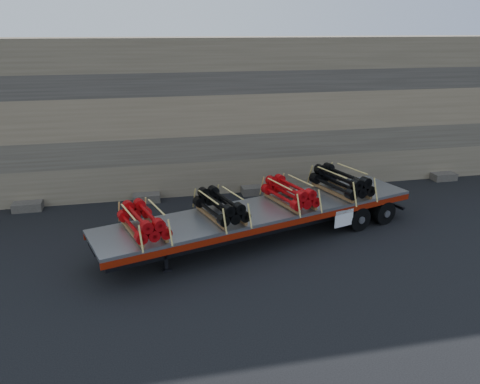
# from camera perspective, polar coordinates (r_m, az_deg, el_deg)

# --- Properties ---
(ground) EXTENTS (120.00, 120.00, 0.00)m
(ground) POSITION_cam_1_polar(r_m,az_deg,el_deg) (17.42, -0.94, -5.77)
(ground) COLOR black
(ground) RESTS_ON ground
(rock_wall) EXTENTS (44.00, 3.00, 7.00)m
(rock_wall) POSITION_cam_1_polar(r_m,az_deg,el_deg) (22.51, -4.28, 9.38)
(rock_wall) COLOR #7A6B54
(rock_wall) RESTS_ON ground
(trailer) EXTENTS (12.42, 5.72, 1.22)m
(trailer) POSITION_cam_1_polar(r_m,az_deg,el_deg) (17.18, 2.81, -3.92)
(trailer) COLOR #9A9CA1
(trailer) RESTS_ON ground
(bundle_front) EXTENTS (1.68, 2.43, 0.78)m
(bundle_front) POSITION_cam_1_polar(r_m,az_deg,el_deg) (15.12, -11.71, -3.57)
(bundle_front) COLOR #B2090C
(bundle_front) RESTS_ON trailer
(bundle_midfront) EXTENTS (1.70, 2.46, 0.79)m
(bundle_midfront) POSITION_cam_1_polar(r_m,az_deg,el_deg) (16.03, -2.38, -1.79)
(bundle_midfront) COLOR black
(bundle_midfront) RESTS_ON trailer
(bundle_midrear) EXTENTS (1.71, 2.48, 0.80)m
(bundle_midrear) POSITION_cam_1_polar(r_m,az_deg,el_deg) (17.39, 6.08, -0.13)
(bundle_midrear) COLOR #B2090C
(bundle_midrear) RESTS_ON trailer
(bundle_rear) EXTENTS (1.90, 2.75, 0.89)m
(bundle_rear) POSITION_cam_1_polar(r_m,az_deg,el_deg) (18.81, 12.24, 1.19)
(bundle_rear) COLOR black
(bundle_rear) RESTS_ON trailer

